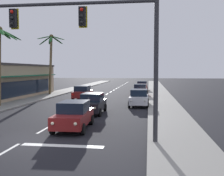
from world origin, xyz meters
The scene contains 12 objects.
ground_plane centered at (0.00, 0.00, 0.00)m, with size 220.00×220.00×0.00m, color black.
sidewalk_right centered at (7.80, 20.00, 0.07)m, with size 3.20×110.00×0.14m, color gray.
sidewalk_left centered at (-7.80, 20.00, 0.07)m, with size 3.20×110.00×0.14m, color gray.
lane_markings centered at (0.44, 20.00, 0.00)m, with size 4.28×88.31×0.01m.
traffic_signal_mast centered at (3.26, 0.25, 5.39)m, with size 10.83×0.41×7.41m.
sedan_lead_at_stop_bar centered at (1.72, 3.07, 0.85)m, with size 2.08×4.50×1.68m.
sedan_third_in_queue centered at (1.62, 9.05, 0.85)m, with size 1.99×4.47×1.68m.
sedan_oncoming_far centered at (-1.83, 19.57, 0.85)m, with size 1.99×4.47×1.68m.
sedan_parked_nearest_kerb centered at (5.09, 24.48, 0.85)m, with size 1.99×4.47×1.68m.
sedan_parked_mid_kerb centered at (5.09, 34.62, 0.85)m, with size 1.96×4.45×1.68m.
sedan_parked_far_kerb centered at (5.30, 14.12, 0.85)m, with size 1.95×4.45×1.68m.
palm_left_third centered at (-7.84, 24.90, 6.15)m, with size 4.15×3.95×8.76m.
Camera 1 is at (6.24, -12.74, 3.58)m, focal length 43.21 mm.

